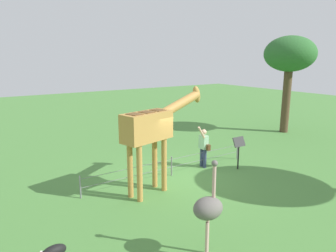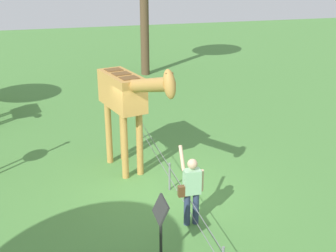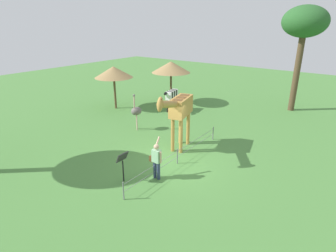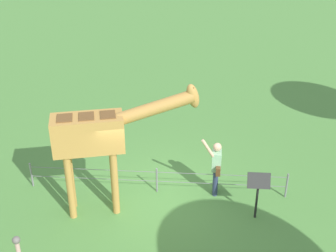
% 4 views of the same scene
% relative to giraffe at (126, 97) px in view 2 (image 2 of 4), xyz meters
% --- Properties ---
extents(ground_plane, '(60.00, 60.00, 0.00)m').
position_rel_giraffe_xyz_m(ground_plane, '(1.27, 0.59, -2.16)').
color(ground_plane, '#4C843D').
extents(giraffe, '(3.62, 1.33, 3.40)m').
position_rel_giraffe_xyz_m(giraffe, '(0.00, 0.00, 0.00)').
color(giraffe, '#BC8942').
rests_on(giraffe, ground_plane).
extents(visitor, '(0.56, 0.58, 1.77)m').
position_rel_giraffe_xyz_m(visitor, '(2.86, 0.85, -1.25)').
color(visitor, navy).
rests_on(visitor, ground_plane).
extents(info_sign, '(0.56, 0.21, 1.32)m').
position_rel_giraffe_xyz_m(info_sign, '(3.87, -0.10, -1.21)').
color(info_sign, black).
rests_on(info_sign, ground_plane).
extents(wire_fence, '(7.05, 0.05, 0.75)m').
position_rel_giraffe_xyz_m(wire_fence, '(1.27, 0.81, -1.75)').
color(wire_fence, slate).
rests_on(wire_fence, ground_plane).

